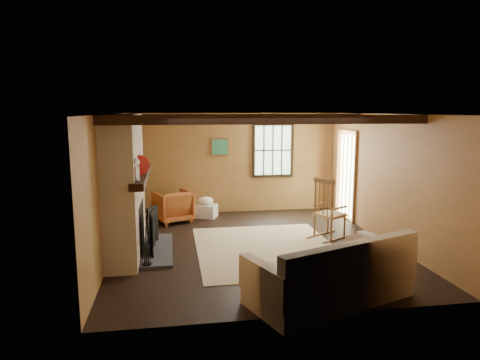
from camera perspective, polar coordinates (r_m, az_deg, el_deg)
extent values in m
plane|color=black|center=(7.95, 1.83, -8.79)|extent=(5.50, 5.50, 0.00)
cube|color=#A9673C|center=(10.35, -1.04, 2.25)|extent=(5.00, 0.02, 2.40)
cube|color=#A9673C|center=(5.05, 7.87, -5.33)|extent=(5.00, 0.02, 2.40)
cube|color=#A9673C|center=(7.60, -16.97, -0.72)|extent=(0.02, 5.50, 2.40)
cube|color=#A9673C|center=(8.50, 18.66, 0.22)|extent=(0.02, 5.50, 2.40)
cube|color=white|center=(7.56, 1.92, 8.77)|extent=(5.00, 5.50, 0.02)
cube|color=black|center=(6.39, 4.01, 8.04)|extent=(5.00, 0.12, 0.14)
cube|color=black|center=(8.74, 0.40, 8.39)|extent=(5.00, 0.12, 0.14)
cube|color=black|center=(10.47, 4.42, 3.96)|extent=(1.02, 0.06, 1.32)
cube|color=#BCEDB5|center=(10.50, 4.38, 3.98)|extent=(0.90, 0.01, 1.20)
cube|color=black|center=(10.48, 4.41, 3.97)|extent=(0.90, 0.03, 0.02)
cube|color=brown|center=(10.03, 13.95, 0.60)|extent=(0.06, 1.00, 2.06)
cube|color=#BCEDB5|center=(10.04, 14.10, 0.61)|extent=(0.01, 0.80, 1.85)
cube|color=brown|center=(10.24, -2.68, 4.42)|extent=(0.42, 0.03, 0.42)
cube|color=#297C77|center=(10.23, -2.68, 4.41)|extent=(0.36, 0.01, 0.36)
cube|color=brown|center=(7.57, -15.09, -0.67)|extent=(0.50, 2.20, 2.40)
cube|color=black|center=(7.72, -14.34, -6.15)|extent=(0.38, 1.00, 0.85)
cube|color=#3E3D43|center=(7.82, -11.03, -9.10)|extent=(0.55, 1.80, 0.05)
cube|color=black|center=(7.52, -13.02, 0.50)|extent=(0.22, 2.30, 0.12)
cube|color=black|center=(7.38, -11.75, -7.24)|extent=(0.07, 0.34, 0.69)
cube|color=black|center=(7.72, -11.64, -6.50)|extent=(0.08, 0.34, 0.69)
cube|color=black|center=(8.06, -11.54, -5.82)|extent=(0.18, 0.31, 0.69)
cylinder|color=black|center=(7.06, -12.32, -10.89)|extent=(0.15, 0.15, 0.02)
cylinder|color=black|center=(6.93, -12.65, -8.64)|extent=(0.01, 0.01, 0.62)
cylinder|color=black|center=(6.96, -12.40, -8.57)|extent=(0.01, 0.01, 0.62)
cylinder|color=black|center=(6.98, -12.15, -8.49)|extent=(0.01, 0.01, 0.62)
cylinder|color=white|center=(6.59, -13.68, 0.79)|extent=(0.10, 0.10, 0.23)
sphere|color=white|center=(6.57, -13.73, 2.30)|extent=(0.12, 0.12, 0.12)
cylinder|color=#B01914|center=(7.22, -13.31, 1.96)|extent=(0.33, 0.13, 0.34)
cube|color=black|center=(7.52, -13.12, 1.42)|extent=(0.23, 0.16, 0.12)
cylinder|color=black|center=(7.95, -12.91, 1.75)|extent=(0.08, 0.08, 0.09)
cylinder|color=black|center=(8.12, -12.83, 1.82)|extent=(0.06, 0.06, 0.07)
cube|color=tan|center=(7.80, 3.57, -9.14)|extent=(2.50, 3.00, 0.01)
cube|color=tan|center=(8.53, 11.89, -4.52)|extent=(0.65, 0.66, 0.05)
cube|color=brown|center=(8.24, 11.17, -0.14)|extent=(0.28, 0.43, 0.08)
cylinder|color=brown|center=(8.63, 13.76, -5.98)|extent=(0.04, 0.04, 0.45)
cylinder|color=brown|center=(8.87, 11.63, -5.49)|extent=(0.04, 0.04, 0.45)
cylinder|color=brown|center=(8.31, 12.08, -6.50)|extent=(0.04, 0.04, 0.45)
cylinder|color=brown|center=(8.56, 9.91, -5.97)|extent=(0.04, 0.04, 0.45)
cylinder|color=brown|center=(8.18, 12.21, -2.57)|extent=(0.04, 0.04, 0.77)
cylinder|color=brown|center=(8.43, 10.02, -2.15)|extent=(0.04, 0.04, 0.77)
cylinder|color=brown|center=(8.24, 11.65, -2.60)|extent=(0.02, 0.02, 0.63)
cylinder|color=brown|center=(8.30, 11.10, -2.50)|extent=(0.02, 0.02, 0.63)
cylinder|color=brown|center=(8.37, 10.56, -2.39)|extent=(0.02, 0.02, 0.63)
cube|color=brown|center=(8.36, 13.14, -3.63)|extent=(0.39, 0.25, 0.03)
cube|color=brown|center=(8.63, 10.76, -3.15)|extent=(0.39, 0.25, 0.03)
cube|color=brown|center=(8.53, 12.88, -7.66)|extent=(0.77, 0.48, 0.03)
cube|color=brown|center=(8.77, 10.74, -7.11)|extent=(0.77, 0.48, 0.03)
cube|color=white|center=(5.89, 11.83, -13.17)|extent=(2.35, 1.67, 0.47)
cube|color=white|center=(5.49, 14.84, -11.02)|extent=(2.07, 0.91, 0.59)
cube|color=white|center=(5.23, 3.28, -13.41)|extent=(0.48, 0.96, 0.43)
cube|color=white|center=(6.51, 18.72, -9.27)|extent=(0.48, 0.96, 0.43)
ellipsoid|color=white|center=(6.19, 15.04, -8.67)|extent=(0.41, 0.26, 0.39)
cylinder|color=brown|center=(10.20, -11.84, -4.59)|extent=(0.37, 0.11, 0.11)
cylinder|color=brown|center=(10.19, -11.16, -4.58)|extent=(0.37, 0.11, 0.11)
cylinder|color=brown|center=(10.19, -10.48, -4.56)|extent=(0.37, 0.11, 0.11)
cylinder|color=brown|center=(10.17, -11.86, -3.98)|extent=(0.37, 0.11, 0.11)
cylinder|color=brown|center=(10.17, -11.18, -3.97)|extent=(0.37, 0.11, 0.11)
cylinder|color=brown|center=(10.16, -10.50, -3.95)|extent=(0.37, 0.11, 0.11)
cube|color=silver|center=(10.01, -4.62, -4.13)|extent=(0.61, 0.55, 0.30)
ellipsoid|color=white|center=(9.95, -4.64, -2.78)|extent=(0.43, 0.37, 0.18)
imported|color=#BF6026|center=(9.67, -8.93, -3.47)|extent=(0.99, 1.00, 0.70)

